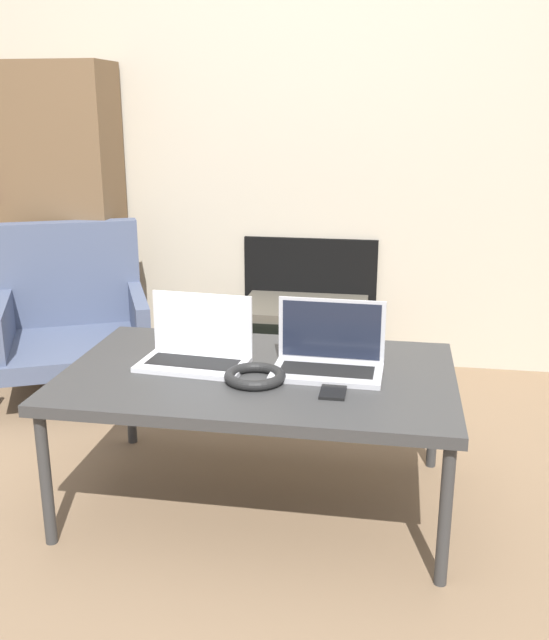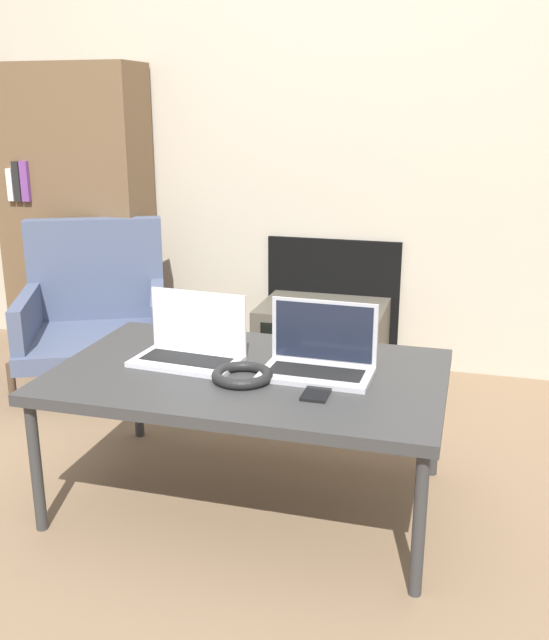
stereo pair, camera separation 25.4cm
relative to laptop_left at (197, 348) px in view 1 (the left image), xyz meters
The scene contains 10 objects.
ground_plane 0.69m from the laptop_left, 61.90° to the right, with size 14.00×14.00×0.00m, color #7A6047.
wall_back 1.64m from the laptop_left, 81.44° to the left, with size 7.00×0.08×2.60m.
table 0.24m from the laptop_left, 10.89° to the right, with size 1.24×0.77×0.47m.
laptop_left is the anchor object (origin of this frame).
laptop_right 0.44m from the laptop_left, ahead, with size 0.35×0.21×0.22m.
headphones 0.26m from the laptop_left, 30.27° to the right, with size 0.19×0.19×0.03m.
phone 0.50m from the laptop_left, 20.55° to the right, with size 0.08×0.13×0.01m.
tv 1.22m from the laptop_left, 79.84° to the left, with size 0.60×0.46×0.37m.
armchair 1.23m from the laptop_left, 134.56° to the left, with size 0.87×0.87×0.76m.
bookshelf 1.69m from the laptop_left, 132.65° to the left, with size 0.76×0.32×1.49m.
Camera 1 is at (0.41, -1.74, 1.28)m, focal length 40.00 mm.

